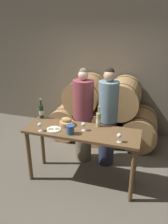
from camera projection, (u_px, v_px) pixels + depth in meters
ground_plane at (82, 180)px, 3.62m from camera, size 10.00×10.00×0.00m
stone_wall_back at (111, 62)px, 4.88m from camera, size 10.00×0.12×3.20m
barrel_stack at (103, 112)px, 4.72m from camera, size 2.32×0.97×1.38m
tasting_table at (82, 138)px, 3.33m from camera, size 1.74×0.58×0.92m
person_left at (83, 116)px, 3.87m from camera, size 0.36×0.36×1.73m
person_right at (108, 118)px, 3.74m from camera, size 0.34×0.34×1.77m
wine_bottle_red at (41, 111)px, 3.65m from camera, size 0.08×0.08×0.34m
wine_bottle_white at (98, 120)px, 3.36m from camera, size 0.08×0.08×0.33m
blue_crock at (70, 129)px, 3.14m from camera, size 0.12×0.12×0.14m
bread_basket at (67, 122)px, 3.41m from camera, size 0.22×0.22×0.14m
cheese_plate at (54, 129)px, 3.28m from camera, size 0.22×0.22×0.04m
wine_glass_far_left at (40, 125)px, 3.22m from camera, size 0.07×0.07×0.13m
wine_glass_left at (83, 125)px, 3.23m from camera, size 0.07×0.07×0.13m
wine_glass_center at (119, 136)px, 2.91m from camera, size 0.07×0.07×0.13m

